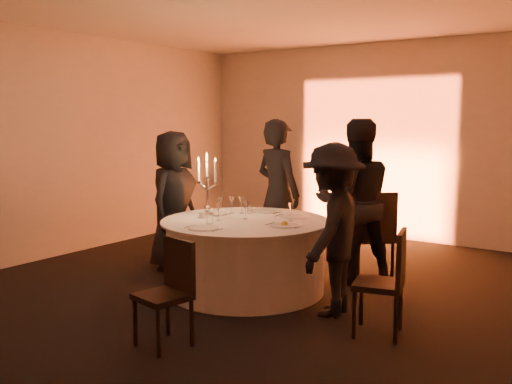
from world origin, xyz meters
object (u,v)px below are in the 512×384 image
Objects in this scene: guest_back_right at (355,202)px; guest_back_left at (278,193)px; banquet_table at (246,255)px; chair_front at (170,287)px; coffee_cup at (202,215)px; candelabra at (207,194)px; chair_right at (388,277)px; guest_left at (173,200)px; chair_back_left at (284,222)px; chair_left at (171,220)px; guest_right at (332,230)px; chair_back_right at (373,231)px.

guest_back_left is at bearing -47.73° from guest_back_right.
banquet_table is 2.08× the size of chair_front.
chair_front reaches higher than coffee_cup.
coffee_cup is at bearing -70.65° from candelabra.
chair_right is at bearing -9.66° from candelabra.
guest_back_left is 16.72× the size of coffee_cup.
guest_back_left is at bearing 80.60° from coffee_cup.
guest_left is 0.92× the size of guest_back_right.
guest_back_right reaches higher than chair_back_left.
guest_back_right reaches higher than chair_left.
guest_back_left is 1.13× the size of guest_right.
guest_back_left is 1.25m from coffee_cup.
guest_left is 1.29m from guest_back_left.
chair_back_left is at bearing -59.03° from chair_back_right.
guest_back_left is (-0.60, 2.63, 0.44)m from chair_front.
guest_back_right is 2.60× the size of candelabra.
chair_back_right is 1.21m from guest_right.
chair_front is (-1.40, -1.17, -0.03)m from chair_right.
coffee_cup is at bearing -147.84° from chair_left.
chair_front is 0.47× the size of guest_back_right.
chair_back_right is 0.57× the size of guest_back_right.
chair_left reaches higher than chair_front.
chair_back_right is 1.14× the size of chair_right.
chair_right reaches higher than chair_front.
guest_back_left reaches higher than candelabra.
chair_front is 0.53× the size of guest_right.
coffee_cup is at bearing 131.23° from chair_front.
chair_back_left is 1.44m from guest_back_right.
chair_back_right reaches higher than chair_front.
coffee_cup is (-0.20, -1.23, -0.12)m from guest_back_left.
banquet_table is at bearing 7.52° from guest_back_right.
chair_back_right is at bearing -106.43° from chair_left.
candelabra is at bearing -121.11° from guest_left.
candelabra is (-0.10, -1.49, 0.54)m from chair_back_left.
chair_back_left is at bearing -144.43° from chair_right.
chair_right is at bearing 153.61° from chair_back_left.
chair_back_left is (-0.42, 1.49, 0.09)m from banquet_table.
candelabra reaches higher than chair_back_right.
chair_left is 1.55m from guest_back_left.
chair_front is 7.87× the size of coffee_cup.
chair_right is 1.83m from chair_front.
guest_back_right is at bearing -107.66° from chair_left.
guest_left is (-0.84, -1.23, 0.37)m from chair_back_left.
guest_left is at bearing -157.71° from chair_left.
guest_right is 1.65m from candelabra.
candelabra is at bearing 100.70° from chair_back_left.
chair_back_left is 0.63m from guest_back_left.
guest_left is (-1.27, 0.26, 0.46)m from banquet_table.
coffee_cup is 0.27m from candelabra.
guest_back_right is (-0.91, 1.34, 0.41)m from chair_right.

